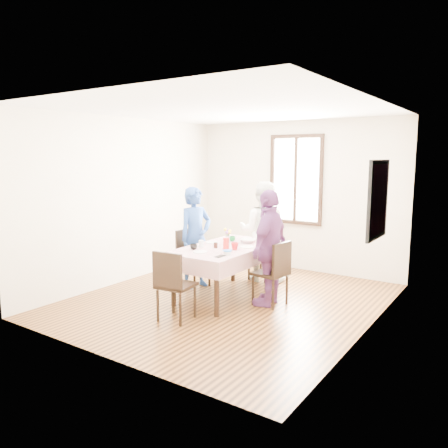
{
  "coord_description": "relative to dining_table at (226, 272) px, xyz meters",
  "views": [
    {
      "loc": [
        3.4,
        -5.13,
        2.06
      ],
      "look_at": [
        -0.12,
        0.08,
        1.1
      ],
      "focal_mm": 35.26,
      "sensor_mm": 36.0,
      "label": 1
    }
  ],
  "objects": [
    {
      "name": "ground",
      "position": [
        0.12,
        -0.13,
        -0.38
      ],
      "size": [
        4.5,
        4.5,
        0.0
      ],
      "primitive_type": "plane",
      "color": "black",
      "rests_on": "ground"
    },
    {
      "name": "back_wall",
      "position": [
        0.12,
        2.12,
        0.98
      ],
      "size": [
        4.0,
        0.0,
        4.0
      ],
      "primitive_type": "plane",
      "rotation": [
        1.57,
        0.0,
        0.0
      ],
      "color": "beige",
      "rests_on": "ground"
    },
    {
      "name": "right_wall",
      "position": [
        2.12,
        -0.13,
        0.98
      ],
      "size": [
        0.0,
        4.5,
        4.5
      ],
      "primitive_type": "plane",
      "rotation": [
        1.57,
        0.0,
        -1.57
      ],
      "color": "beige",
      "rests_on": "ground"
    },
    {
      "name": "window_frame",
      "position": [
        0.12,
        2.1,
        1.27
      ],
      "size": [
        1.02,
        0.06,
        1.62
      ],
      "primitive_type": "cube",
      "color": "black",
      "rests_on": "back_wall"
    },
    {
      "name": "window_pane",
      "position": [
        0.12,
        2.11,
        1.27
      ],
      "size": [
        0.9,
        0.02,
        1.5
      ],
      "primitive_type": "cube",
      "color": "white",
      "rests_on": "back_wall"
    },
    {
      "name": "art_poster",
      "position": [
        2.1,
        0.17,
        1.18
      ],
      "size": [
        0.04,
        0.76,
        0.96
      ],
      "primitive_type": "cube",
      "color": "red",
      "rests_on": "right_wall"
    },
    {
      "name": "dining_table",
      "position": [
        0.0,
        0.0,
        0.0
      ],
      "size": [
        0.85,
        1.65,
        0.75
      ],
      "primitive_type": "cube",
      "color": "black",
      "rests_on": "ground"
    },
    {
      "name": "tablecloth",
      "position": [
        0.0,
        0.0,
        0.38
      ],
      "size": [
        0.97,
        1.77,
        0.01
      ],
      "primitive_type": "cube",
      "color": "#57040F",
      "rests_on": "dining_table"
    },
    {
      "name": "chair_left",
      "position": [
        -0.71,
        0.15,
        0.08
      ],
      "size": [
        0.47,
        0.47,
        0.91
      ],
      "primitive_type": "cube",
      "rotation": [
        0.0,
        0.0,
        -1.69
      ],
      "color": "black",
      "rests_on": "ground"
    },
    {
      "name": "chair_right",
      "position": [
        0.71,
        0.05,
        0.08
      ],
      "size": [
        0.47,
        0.47,
        0.91
      ],
      "primitive_type": "cube",
      "rotation": [
        0.0,
        0.0,
        1.45
      ],
      "color": "black",
      "rests_on": "ground"
    },
    {
      "name": "chair_far",
      "position": [
        0.0,
        1.13,
        0.08
      ],
      "size": [
        0.47,
        0.47,
        0.91
      ],
      "primitive_type": "cube",
      "rotation": [
        0.0,
        0.0,
        3.02
      ],
      "color": "black",
      "rests_on": "ground"
    },
    {
      "name": "chair_near",
      "position": [
        -0.0,
        -1.13,
        0.08
      ],
      "size": [
        0.46,
        0.46,
        0.91
      ],
      "primitive_type": "cube",
      "rotation": [
        0.0,
        0.0,
        0.1
      ],
      "color": "black",
      "rests_on": "ground"
    },
    {
      "name": "person_left",
      "position": [
        -0.69,
        0.15,
        0.42
      ],
      "size": [
        0.53,
        0.67,
        1.6
      ],
      "primitive_type": "imported",
      "rotation": [
        0.0,
        0.0,
        1.28
      ],
      "color": "navy",
      "rests_on": "ground"
    },
    {
      "name": "person_far",
      "position": [
        0.0,
        1.11,
        0.46
      ],
      "size": [
        0.97,
        0.86,
        1.66
      ],
      "primitive_type": "imported",
      "rotation": [
        0.0,
        0.0,
        3.47
      ],
      "color": "white",
      "rests_on": "ground"
    },
    {
      "name": "person_right",
      "position": [
        0.69,
        0.05,
        0.44
      ],
      "size": [
        0.47,
        0.98,
        1.63
      ],
      "primitive_type": "imported",
      "rotation": [
        0.0,
        0.0,
        -1.5
      ],
      "color": "#69336B",
      "rests_on": "ground"
    },
    {
      "name": "mug_black",
      "position": [
        -0.25,
        -0.45,
        0.43
      ],
      "size": [
        0.12,
        0.12,
        0.08
      ],
      "primitive_type": "imported",
      "rotation": [
        0.0,
        0.0,
        -0.14
      ],
      "color": "black",
      "rests_on": "tablecloth"
    },
    {
      "name": "mug_flag",
      "position": [
        0.24,
        -0.14,
        0.44
      ],
      "size": [
        0.14,
        0.14,
        0.1
      ],
      "primitive_type": "imported",
      "rotation": [
        0.0,
        0.0,
        0.32
      ],
      "color": "red",
      "rests_on": "tablecloth"
    },
    {
      "name": "mug_green",
      "position": [
        -0.14,
        0.38,
        0.43
      ],
      "size": [
        0.14,
        0.14,
        0.08
      ],
      "primitive_type": "imported",
      "rotation": [
        0.0,
        0.0,
        -0.59
      ],
      "color": "#0C7226",
      "rests_on": "tablecloth"
    },
    {
      "name": "serving_bowl",
      "position": [
        0.12,
        0.42,
        0.42
      ],
      "size": [
        0.29,
        0.29,
        0.06
      ],
      "primitive_type": "imported",
      "rotation": [
        0.0,
        0.0,
        0.21
      ],
      "color": "white",
      "rests_on": "tablecloth"
    },
    {
      "name": "juice_carton",
      "position": [
        0.19,
        -0.28,
        0.48
      ],
      "size": [
        0.06,
        0.06,
        0.19
      ],
      "primitive_type": "cube",
      "color": "red",
      "rests_on": "tablecloth"
    },
    {
      "name": "butter_tub",
      "position": [
        0.33,
        -0.46,
        0.41
      ],
      "size": [
        0.1,
        0.1,
        0.05
      ],
      "primitive_type": "cylinder",
      "color": "white",
      "rests_on": "tablecloth"
    },
    {
      "name": "jam_jar",
      "position": [
        -0.06,
        -0.18,
        0.43
      ],
      "size": [
        0.06,
        0.06,
        0.08
      ],
      "primitive_type": "cylinder",
      "color": "black",
      "rests_on": "tablecloth"
    },
    {
      "name": "drinking_glass",
      "position": [
        -0.27,
        -0.24,
        0.44
      ],
      "size": [
        0.07,
        0.07,
        0.1
      ],
      "primitive_type": "cylinder",
      "color": "silver",
      "rests_on": "tablecloth"
    },
    {
      "name": "smartphone",
      "position": [
        0.31,
        -0.6,
        0.39
      ],
      "size": [
        0.08,
        0.15,
        0.01
      ],
      "primitive_type": "cube",
      "color": "black",
      "rests_on": "tablecloth"
    },
    {
      "name": "flower_vase",
      "position": [
        -0.02,
        0.06,
        0.46
      ],
      "size": [
        0.07,
        0.07,
        0.14
      ],
      "primitive_type": "cylinder",
      "color": "silver",
      "rests_on": "tablecloth"
    },
    {
      "name": "plate_left",
      "position": [
        -0.31,
        0.1,
        0.39
      ],
      "size": [
        0.2,
        0.2,
        0.01
      ],
      "primitive_type": "cylinder",
      "color": "white",
      "rests_on": "tablecloth"
    },
    {
      "name": "plate_right",
      "position": [
        0.3,
        0.11,
        0.39
      ],
      "size": [
        0.2,
        0.2,
        0.01
      ],
      "primitive_type": "cylinder",
      "color": "white",
      "rests_on": "tablecloth"
    },
    {
      "name": "plate_far",
      "position": [
        0.02,
        0.64,
        0.39
      ],
      "size": [
        0.2,
        0.2,
        0.01
      ],
      "primitive_type": "cylinder",
      "color": "white",
      "rests_on": "tablecloth"
    },
    {
      "name": "plate_near",
      "position": [
        -0.07,
        -0.54,
        0.39
      ],
      "size": [
        0.2,
        0.2,
        0.01
      ],
      "primitive_type": "cylinder",
      "color": "white",
      "rests_on": "tablecloth"
    },
    {
      "name": "butter_lid",
      "position": [
        0.33,
        -0.46,
        0.44
      ],
      "size": [
        0.12,
        0.12,
        0.01
      ],
      "primitive_type": "cylinder",
      "color": "blue",
      "rests_on": "butter_tub"
    },
    {
      "name": "flower_bunch",
      "position": [
        -0.02,
        0.06,
        0.58
      ],
      "size": [
        0.09,
        0.09,
        0.1
      ],
      "primitive_type": null,
      "color": "yellow",
      "rests_on": "flower_vase"
    }
  ]
}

